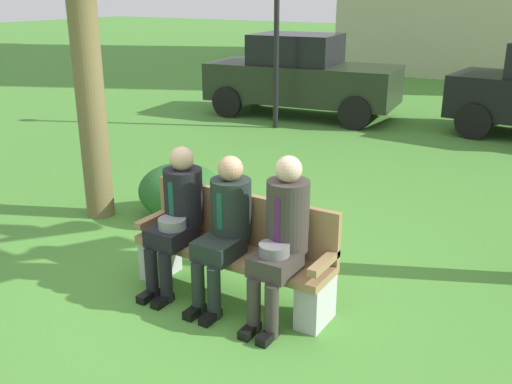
{
  "coord_description": "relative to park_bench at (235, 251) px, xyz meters",
  "views": [
    {
      "loc": [
        2.76,
        -3.72,
        2.54
      ],
      "look_at": [
        0.24,
        0.38,
        0.85
      ],
      "focal_mm": 40.59,
      "sensor_mm": 36.0,
      "label": 1
    }
  ],
  "objects": [
    {
      "name": "ground_plane",
      "position": [
        -0.24,
        -0.04,
        -0.42
      ],
      "size": [
        80.0,
        80.0,
        0.0
      ],
      "primitive_type": "plane",
      "color": "#498933"
    },
    {
      "name": "park_bench",
      "position": [
        0.0,
        0.0,
        0.0
      ],
      "size": [
        1.8,
        0.44,
        0.9
      ],
      "color": "#99754C",
      "rests_on": "ground"
    },
    {
      "name": "seated_man_left",
      "position": [
        -0.51,
        -0.13,
        0.29
      ],
      "size": [
        0.34,
        0.72,
        1.28
      ],
      "color": "black",
      "rests_on": "ground"
    },
    {
      "name": "seated_man_middle",
      "position": [
        -0.01,
        -0.13,
        0.29
      ],
      "size": [
        0.34,
        0.72,
        1.27
      ],
      "color": "#1E2823",
      "rests_on": "ground"
    },
    {
      "name": "seated_man_right",
      "position": [
        0.53,
        -0.13,
        0.33
      ],
      "size": [
        0.34,
        0.72,
        1.35
      ],
      "color": "#38332D",
      "rests_on": "ground"
    },
    {
      "name": "shrub_near_bench",
      "position": [
        -1.55,
        1.2,
        -0.1
      ],
      "size": [
        1.02,
        0.93,
        0.64
      ],
      "primitive_type": "ellipsoid",
      "color": "#245924",
      "rests_on": "ground"
    },
    {
      "name": "parked_car_near",
      "position": [
        -3.03,
        7.07,
        0.42
      ],
      "size": [
        4.06,
        2.09,
        1.68
      ],
      "color": "#232D1E",
      "rests_on": "ground"
    },
    {
      "name": "street_lamp",
      "position": [
        -2.92,
        5.82,
        1.87
      ],
      "size": [
        0.24,
        0.24,
        3.75
      ],
      "color": "black",
      "rests_on": "ground"
    }
  ]
}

